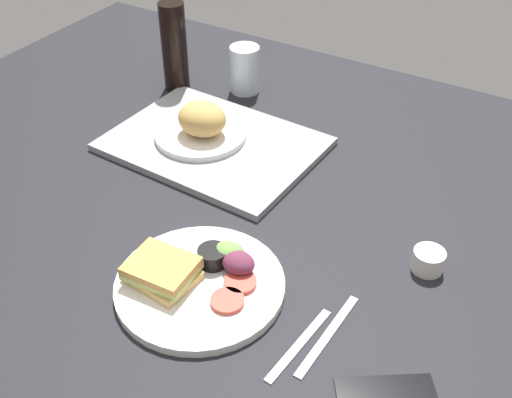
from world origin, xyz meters
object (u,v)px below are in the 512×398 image
(serving_tray, at_px, (214,144))
(espresso_cup, at_px, (428,261))
(fork, at_px, (299,344))
(knife, at_px, (328,335))
(bread_plate_near, at_px, (201,125))
(drinking_glass, at_px, (245,69))
(cell_phone, at_px, (387,396))
(plate_with_salad, at_px, (198,279))
(soda_bottle, at_px, (174,47))

(serving_tray, distance_m, espresso_cup, 0.55)
(espresso_cup, bearing_deg, fork, -113.34)
(serving_tray, distance_m, knife, 0.57)
(knife, bearing_deg, espresso_cup, -18.10)
(bread_plate_near, xyz_separation_m, espresso_cup, (0.57, -0.13, -0.03))
(espresso_cup, bearing_deg, knife, -110.54)
(drinking_glass, height_order, espresso_cup, drinking_glass)
(cell_phone, bearing_deg, plate_with_salad, 139.54)
(espresso_cup, distance_m, cell_phone, 0.29)
(bread_plate_near, relative_size, fork, 1.21)
(bread_plate_near, distance_m, plate_with_salad, 0.44)
(fork, xyz_separation_m, cell_phone, (0.15, -0.02, 0.00))
(fork, distance_m, knife, 0.05)
(soda_bottle, height_order, knife, soda_bottle)
(drinking_glass, relative_size, soda_bottle, 0.53)
(soda_bottle, height_order, fork, soda_bottle)
(serving_tray, distance_m, bread_plate_near, 0.05)
(plate_with_salad, bearing_deg, serving_tray, 120.37)
(bread_plate_near, height_order, knife, bread_plate_near)
(drinking_glass, relative_size, cell_phone, 0.83)
(fork, height_order, knife, same)
(serving_tray, height_order, cell_phone, serving_tray)
(soda_bottle, bearing_deg, serving_tray, -37.95)
(drinking_glass, relative_size, fork, 0.70)
(bread_plate_near, bearing_deg, soda_bottle, 137.99)
(serving_tray, height_order, knife, serving_tray)
(drinking_glass, bearing_deg, fork, -52.51)
(drinking_glass, bearing_deg, espresso_cup, -32.34)
(drinking_glass, distance_m, soda_bottle, 0.18)
(plate_with_salad, relative_size, cell_phone, 2.00)
(serving_tray, xyz_separation_m, knife, (0.45, -0.35, -0.01))
(drinking_glass, bearing_deg, soda_bottle, -154.57)
(fork, relative_size, cell_phone, 1.18)
(bread_plate_near, bearing_deg, cell_phone, -34.13)
(knife, height_order, cell_phone, cell_phone)
(plate_with_salad, height_order, drinking_glass, drinking_glass)
(plate_with_salad, height_order, soda_bottle, soda_bottle)
(serving_tray, relative_size, espresso_cup, 8.04)
(serving_tray, bearing_deg, knife, -37.96)
(bread_plate_near, relative_size, cell_phone, 1.43)
(serving_tray, height_order, espresso_cup, espresso_cup)
(knife, bearing_deg, drinking_glass, 43.33)
(espresso_cup, distance_m, knife, 0.24)
(serving_tray, distance_m, fork, 0.58)
(bread_plate_near, xyz_separation_m, knife, (0.48, -0.35, -0.05))
(espresso_cup, distance_m, fork, 0.29)
(bread_plate_near, distance_m, drinking_glass, 0.27)
(bread_plate_near, relative_size, plate_with_salad, 0.71)
(soda_bottle, distance_m, fork, 0.88)
(serving_tray, distance_m, soda_bottle, 0.32)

